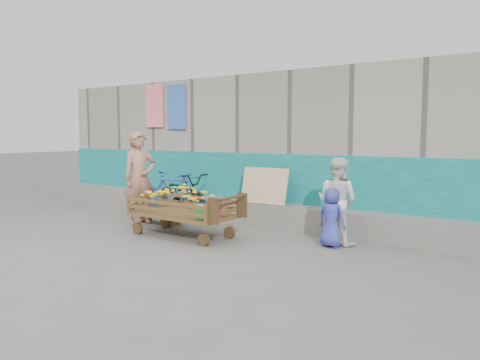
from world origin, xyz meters
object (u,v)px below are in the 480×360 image
Objects in this scene: banana_cart at (181,203)px; bicycle_blue at (172,194)px; woman at (337,201)px; bicycle_dark at (182,195)px; child at (331,217)px; bench at (160,215)px; vendor_man at (140,178)px.

banana_cart is 1.21× the size of bicycle_blue.
woman reaches higher than bicycle_dark.
bicycle_blue is at bearing -0.17° from woman.
woman is 3.71m from bicycle_dark.
child is at bearing 18.11° from banana_cart.
banana_cart is at bearing -27.50° from bench.
child is at bearing 98.08° from woman.
banana_cart is 2.00× the size of bench.
bicycle_dark reaches higher than banana_cart.
vendor_man reaches higher than bench.
vendor_man is at bearing -177.87° from bicycle_dark.
banana_cart is 1.54m from vendor_man.
banana_cart is 1.10× the size of vendor_man.
bench is 0.55× the size of bicycle_dark.
woman is (3.56, 0.48, 0.52)m from bench.
bench is 3.61m from child.
child is at bearing -64.72° from vendor_man.
bicycle_blue is at bearing 114.08° from bench.
child reaches higher than banana_cart.
woman is at bearing 23.38° from banana_cart.
vendor_man is 3.97m from woman.
banana_cart is 1.89m from bicycle_blue.
bicycle_dark is (-0.13, 0.79, 0.30)m from bench.
banana_cart is 2.13× the size of child.
bicycle_blue is (0.04, 0.87, -0.41)m from vendor_man.
woman is 1.49× the size of child.
banana_cart is at bearing -85.51° from vendor_man.
child is (2.47, 0.81, -0.11)m from banana_cart.
woman reaches higher than banana_cart.
woman is at bearing -78.45° from child.
bicycle_blue reaches higher than bicycle_dark.
bicycle_blue is at bearing 16.51° from vendor_man.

